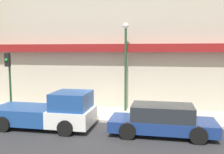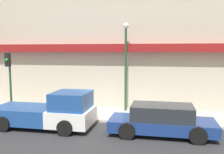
{
  "view_description": "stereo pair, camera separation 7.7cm",
  "coord_description": "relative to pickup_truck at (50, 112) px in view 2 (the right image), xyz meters",
  "views": [
    {
      "loc": [
        2.42,
        -12.66,
        3.85
      ],
      "look_at": [
        -0.32,
        1.28,
        2.33
      ],
      "focal_mm": 40.0,
      "sensor_mm": 36.0,
      "label": 1
    },
    {
      "loc": [
        2.5,
        -12.64,
        3.85
      ],
      "look_at": [
        -0.32,
        1.28,
        2.33
      ],
      "focal_mm": 40.0,
      "sensor_mm": 36.0,
      "label": 2
    }
  ],
  "objects": [
    {
      "name": "pickup_truck",
      "position": [
        0.0,
        0.0,
        0.0
      ],
      "size": [
        5.04,
        2.26,
        1.85
      ],
      "rotation": [
        0.0,
        0.0,
        -0.01
      ],
      "color": "white",
      "rests_on": "ground"
    },
    {
      "name": "sidewalk",
      "position": [
        2.95,
        2.96,
        -0.74
      ],
      "size": [
        36.0,
        3.21,
        0.13
      ],
      "color": "#B7B2A8",
      "rests_on": "ground"
    },
    {
      "name": "building",
      "position": [
        2.93,
        6.04,
        4.48
      ],
      "size": [
        19.8,
        3.8,
        10.6
      ],
      "color": "#BCB29E",
      "rests_on": "ground"
    },
    {
      "name": "street_lamp",
      "position": [
        3.25,
        3.76,
        2.69
      ],
      "size": [
        0.36,
        0.36,
        5.38
      ],
      "color": "#1E4728",
      "rests_on": "sidewalk"
    },
    {
      "name": "ground_plane",
      "position": [
        2.95,
        1.35,
        -0.81
      ],
      "size": [
        80.0,
        80.0,
        0.0
      ],
      "primitive_type": "plane",
      "color": "#2D2D30"
    },
    {
      "name": "fire_hydrant",
      "position": [
        -0.63,
        2.18,
        -0.31
      ],
      "size": [
        0.21,
        0.21,
        0.75
      ],
      "color": "yellow",
      "rests_on": "sidewalk"
    },
    {
      "name": "traffic_light",
      "position": [
        -3.39,
        1.82,
        1.78
      ],
      "size": [
        0.28,
        0.42,
        3.58
      ],
      "color": "#1E4728",
      "rests_on": "sidewalk"
    },
    {
      "name": "parked_car",
      "position": [
        5.47,
        -0.0,
        -0.12
      ],
      "size": [
        4.75,
        2.02,
        1.4
      ],
      "rotation": [
        0.0,
        0.0,
        -0.01
      ],
      "color": "navy",
      "rests_on": "ground"
    }
  ]
}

